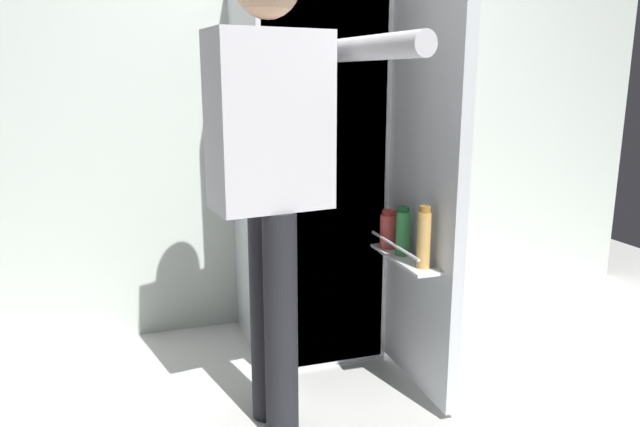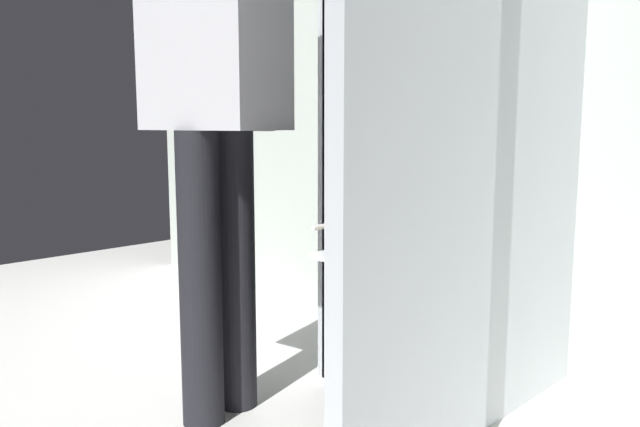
# 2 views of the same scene
# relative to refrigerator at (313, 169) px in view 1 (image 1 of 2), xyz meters

# --- Properties ---
(ground_plane) EXTENTS (5.87, 5.87, 0.00)m
(ground_plane) POSITION_rel_refrigerator_xyz_m (-0.02, -0.52, -0.87)
(ground_plane) COLOR silver
(kitchen_wall) EXTENTS (4.40, 0.10, 2.66)m
(kitchen_wall) POSITION_rel_refrigerator_xyz_m (-0.02, 0.41, 0.45)
(kitchen_wall) COLOR beige
(kitchen_wall) RESTS_ON ground_plane
(refrigerator) EXTENTS (0.63, 1.20, 1.75)m
(refrigerator) POSITION_rel_refrigerator_xyz_m (0.00, 0.00, 0.00)
(refrigerator) COLOR silver
(refrigerator) RESTS_ON ground_plane
(person) EXTENTS (0.61, 0.67, 1.69)m
(person) POSITION_rel_refrigerator_xyz_m (-0.34, -0.64, 0.14)
(person) COLOR black
(person) RESTS_ON ground_plane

